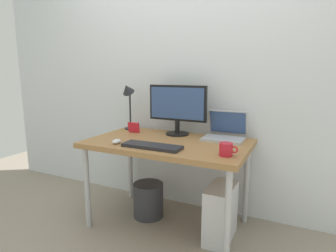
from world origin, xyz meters
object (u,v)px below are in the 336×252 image
laptop (225,132)px  computer_tower (221,213)px  mouse (117,141)px  desk (168,149)px  desk_lamp (128,96)px  keyboard (152,146)px  wastebasket (148,200)px  coffee_mug (226,149)px  monitor (177,107)px  photo_frame (134,127)px

laptop → computer_tower: size_ratio=0.76×
mouse → desk: bearing=37.9°
desk → desk_lamp: size_ratio=2.80×
keyboard → wastebasket: (-0.20, 0.28, -0.57)m
keyboard → wastebasket: bearing=124.9°
coffee_mug → wastebasket: coffee_mug is taller
mouse → computer_tower: mouse is taller
desk → mouse: bearing=-142.1°
monitor → mouse: bearing=-120.5°
computer_tower → mouse: bearing=-163.5°
desk → wastebasket: bearing=167.4°
wastebasket → monitor: bearing=46.6°
computer_tower → desk: bearing=177.4°
monitor → coffee_mug: size_ratio=4.24×
desk_lamp → computer_tower: (0.98, -0.26, -0.82)m
desk → wastebasket: (-0.21, 0.05, -0.50)m
photo_frame → desk: bearing=-19.8°
desk → photo_frame: size_ratio=11.41×
laptop → keyboard: size_ratio=0.73×
desk_lamp → mouse: bearing=-66.6°
keyboard → computer_tower: (0.46, 0.21, -0.51)m
keyboard → photo_frame: (-0.39, 0.38, 0.04)m
desk_lamp → keyboard: desk_lamp is taller
photo_frame → computer_tower: photo_frame is taller
monitor → laptop: monitor is taller
laptop → photo_frame: 0.81m
monitor → computer_tower: 0.92m
desk_lamp → wastebasket: size_ratio=1.49×
desk → mouse: mouse is taller
laptop → photo_frame: laptop is taller
wastebasket → desk_lamp: bearing=148.1°
monitor → laptop: 0.46m
desk → monitor: monitor is taller
monitor → photo_frame: bearing=-166.0°
laptop → keyboard: bearing=-129.0°
laptop → mouse: bearing=-144.2°
computer_tower → wastebasket: computer_tower is taller
computer_tower → wastebasket: bearing=174.1°
desk → monitor: 0.39m
desk → keyboard: 0.25m
laptop → wastebasket: 0.89m
desk → photo_frame: photo_frame is taller
mouse → coffee_mug: bearing=3.0°
monitor → computer_tower: (0.48, -0.26, -0.75)m
laptop → photo_frame: bearing=-171.8°
monitor → photo_frame: (-0.38, -0.10, -0.20)m
monitor → photo_frame: size_ratio=4.72×
coffee_mug → computer_tower: (-0.07, 0.18, -0.55)m
desk → desk_lamp: desk_lamp is taller
keyboard → desk: bearing=86.2°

